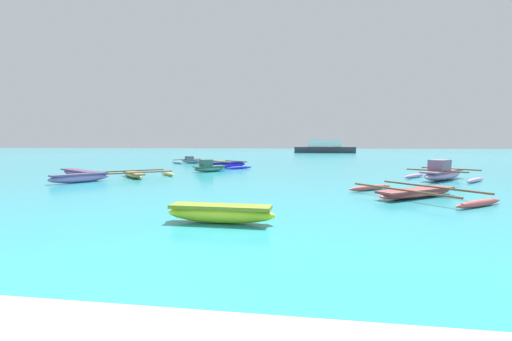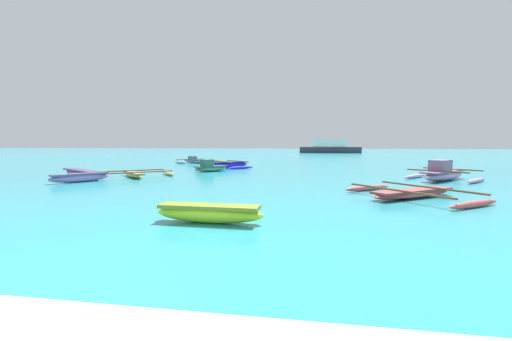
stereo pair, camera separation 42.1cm
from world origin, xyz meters
The scene contains 11 objects.
moored_boat_0 centered at (-9.87, 14.50, 0.21)m, with size 3.77×2.84×0.38m.
moored_boat_1 centered at (5.87, 9.79, 0.16)m, with size 4.31×4.66×0.34m.
moored_boat_2 centered at (-3.92, 18.88, 0.28)m, with size 2.05×2.18×0.79m.
moored_boat_3 centered at (8.88, 15.75, 0.34)m, with size 3.80×3.71×1.01m.
moored_boat_4 centered at (-4.91, 24.90, 0.24)m, with size 2.58×3.65×0.42m.
moored_boat_5 centered at (-6.89, 14.72, 0.16)m, with size 4.25×4.12×0.34m.
moored_boat_6 centered at (-8.18, 27.87, 0.21)m, with size 3.48×3.68×0.63m.
moored_boat_7 centered at (0.29, 5.23, 0.23)m, with size 2.53×0.65×0.41m.
moored_boat_8 centered at (-3.47, 22.36, 0.24)m, with size 3.70×3.68×0.51m.
moored_boat_9 centered at (-8.13, 12.13, 0.23)m, with size 1.86×2.51×0.41m.
distant_ferry centered at (5.71, 64.65, 1.02)m, with size 11.41×2.51×2.51m.
Camera 1 is at (2.19, -2.22, 1.80)m, focal length 24.00 mm.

